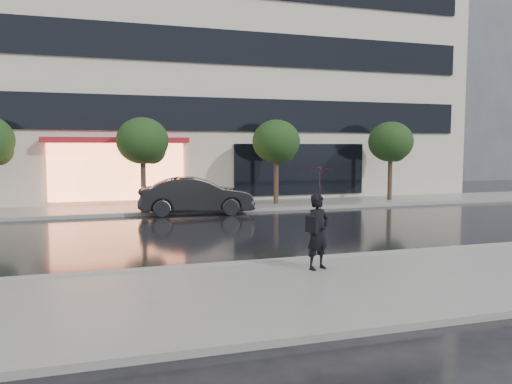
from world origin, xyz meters
name	(u,v)px	position (x,y,z in m)	size (l,w,h in m)	color
ground	(295,254)	(0.00, 0.00, 0.00)	(120.00, 120.00, 0.00)	black
sidewalk_near	(357,285)	(0.00, -3.25, 0.06)	(60.00, 4.50, 0.12)	slate
sidewalk_far	(211,207)	(0.00, 10.25, 0.06)	(60.00, 3.50, 0.12)	slate
curb_near	(311,260)	(0.00, -1.00, 0.07)	(60.00, 0.25, 0.14)	gray
curb_far	(220,211)	(0.00, 8.50, 0.07)	(60.00, 0.25, 0.14)	gray
office_building	(183,39)	(0.00, 17.97, 9.00)	(30.00, 12.76, 18.00)	beige
bg_building_right	(445,90)	(26.00, 28.00, 8.00)	(12.00, 12.00, 16.00)	#4C4C54
tree_mid_west	(144,143)	(-2.94, 10.03, 2.92)	(2.20, 2.20, 3.99)	#33261C
tree_mid_east	(277,143)	(3.06, 10.03, 2.92)	(2.20, 2.20, 3.99)	#33261C
tree_far_east	(391,143)	(9.06, 10.03, 2.92)	(2.20, 2.20, 3.99)	#33261C
parked_car	(196,196)	(-1.04, 8.30, 0.76)	(1.60, 4.60, 1.52)	black
pedestrian_with_umbrella	(319,204)	(-0.27, -2.04, 1.53)	(1.08, 1.09, 2.21)	black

